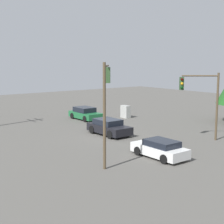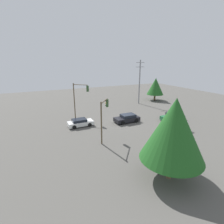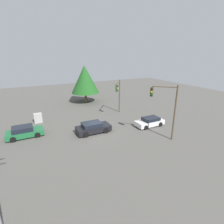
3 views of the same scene
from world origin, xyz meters
name	(u,v)px [view 2 (image 2 of 3)]	position (x,y,z in m)	size (l,w,h in m)	color
ground_plane	(124,122)	(0.00, 0.00, 0.00)	(80.00, 80.00, 0.00)	#54514C
sedan_dark	(127,118)	(-0.38, 0.26, 0.68)	(4.34, 2.06, 1.39)	black
sedan_white	(80,123)	(7.49, -1.30, 0.60)	(4.07, 1.89, 1.23)	silver
sedan_green	(173,117)	(-8.26, 2.90, 0.66)	(4.21, 2.04, 1.36)	#1E6638
traffic_signal_main	(104,113)	(5.93, 5.03, 3.80)	(2.15, 2.62, 5.58)	brown
traffic_signal_cross	(79,95)	(6.38, -5.08, 4.37)	(2.34, 2.10, 6.48)	brown
utility_pole_tall	(140,81)	(-9.78, -10.24, 5.49)	(2.20, 0.28, 10.40)	gray
electrical_cabinet	(183,126)	(-6.33, 7.15, 0.71)	(1.10, 0.66, 1.42)	#B2B2AD
tree_right	(155,86)	(-15.65, -11.44, 3.71)	(4.32, 4.32, 5.87)	brown
tree_behind	(174,130)	(3.66, 14.88, 4.74)	(5.59, 5.59, 7.49)	brown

